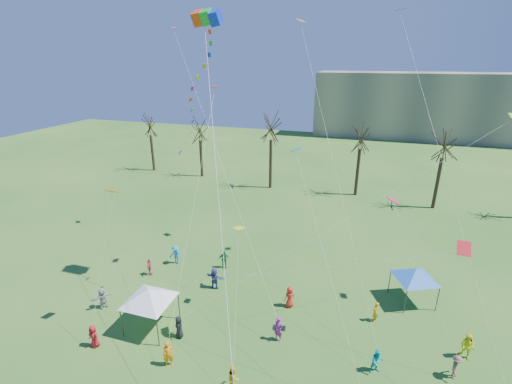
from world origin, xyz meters
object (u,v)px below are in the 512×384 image
(big_box_kite, at_px, (200,97))
(canopy_tent_blue, at_px, (416,274))
(canopy_tent_white, at_px, (149,295))
(distant_building, at_px, (446,106))

(big_box_kite, height_order, canopy_tent_blue, big_box_kite)
(big_box_kite, height_order, canopy_tent_white, big_box_kite)
(distant_building, relative_size, canopy_tent_white, 13.86)
(big_box_kite, relative_size, canopy_tent_blue, 6.90)
(big_box_kite, bearing_deg, canopy_tent_white, -113.23)
(distant_building, xyz_separation_m, big_box_kite, (-28.20, -72.48, 8.10))
(distant_building, height_order, canopy_tent_blue, distant_building)
(canopy_tent_blue, bearing_deg, distant_building, 79.74)
(big_box_kite, bearing_deg, distant_building, 68.74)
(distant_building, height_order, canopy_tent_white, distant_building)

